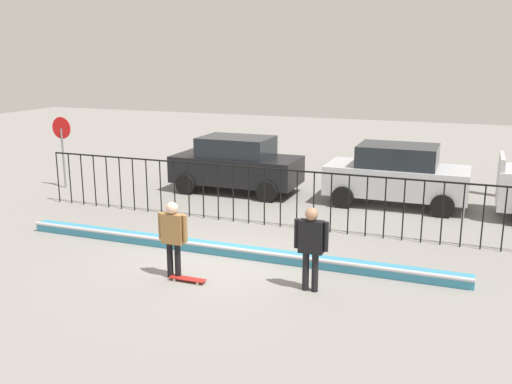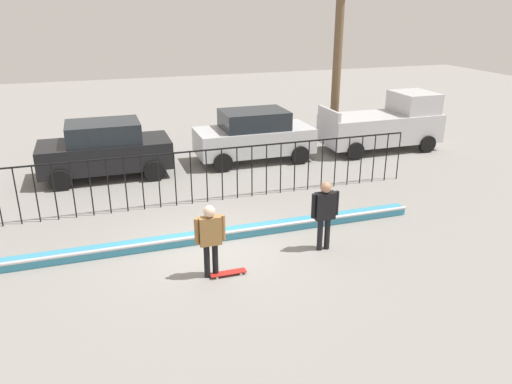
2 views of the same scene
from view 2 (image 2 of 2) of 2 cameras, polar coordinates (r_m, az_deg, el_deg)
The scene contains 9 objects.
ground_plane at distance 12.22m, azimuth -4.31°, elevation -6.56°, with size 60.00×60.00×0.00m, color gray.
bowl_coping_ledge at distance 12.65m, azimuth -4.96°, elevation -4.96°, with size 11.00×0.41×0.27m.
perimeter_fence at distance 14.65m, azimuth -7.44°, elevation 2.37°, with size 14.04×0.04×1.62m.
skateboarder at distance 10.67m, azimuth -5.24°, elevation -4.88°, with size 0.67×0.25×1.66m.
skateboard at distance 11.11m, azimuth -3.19°, elevation -9.17°, with size 0.80×0.20×0.07m.
camera_operator at distance 11.89m, azimuth 7.85°, elevation -2.01°, with size 0.70×0.26×1.73m.
parked_car_black at distance 17.63m, azimuth -16.82°, elevation 4.71°, with size 4.30×2.12×1.90m.
parked_car_silver at distance 18.67m, azimuth -0.23°, elevation 6.49°, with size 4.30×2.12×1.90m.
pickup_truck at distance 20.82m, azimuth 14.55°, elevation 7.52°, with size 4.70×2.12×2.24m.
Camera 2 is at (-2.54, -10.54, 5.62)m, focal length 35.10 mm.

